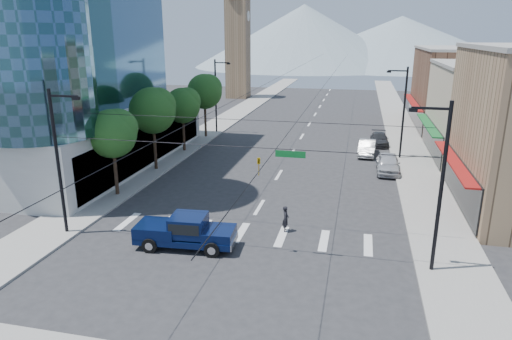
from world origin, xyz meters
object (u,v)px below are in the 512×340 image
object	(u,v)px
pickup_truck	(185,231)
parked_car_near	(388,163)
parked_car_mid	(367,148)
parked_car_far	(379,139)
pedestrian	(286,219)

from	to	relation	value
pickup_truck	parked_car_near	world-z (taller)	pickup_truck
parked_car_mid	parked_car_far	world-z (taller)	parked_car_mid
pickup_truck	parked_car_near	distance (m)	21.84
parked_car_far	pedestrian	bearing A→B (deg)	-106.15
pickup_truck	parked_car_far	distance (m)	31.10
parked_car_mid	parked_car_far	size ratio (longest dim) A/B	1.01
parked_car_near	parked_car_mid	xyz separation A→B (m)	(-1.80, 5.81, -0.08)
parked_car_mid	parked_car_far	bearing A→B (deg)	77.55
pedestrian	parked_car_far	bearing A→B (deg)	-24.04
pickup_truck	parked_car_far	xyz separation A→B (m)	(11.85, 28.75, -0.36)
parked_car_near	pickup_truck	bearing A→B (deg)	-123.65
parked_car_mid	parked_car_far	xyz separation A→B (m)	(1.40, 4.86, -0.10)
pickup_truck	parked_car_far	size ratio (longest dim) A/B	1.30
pedestrian	parked_car_far	world-z (taller)	pedestrian
parked_car_mid	pedestrian	bearing A→B (deg)	-100.45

